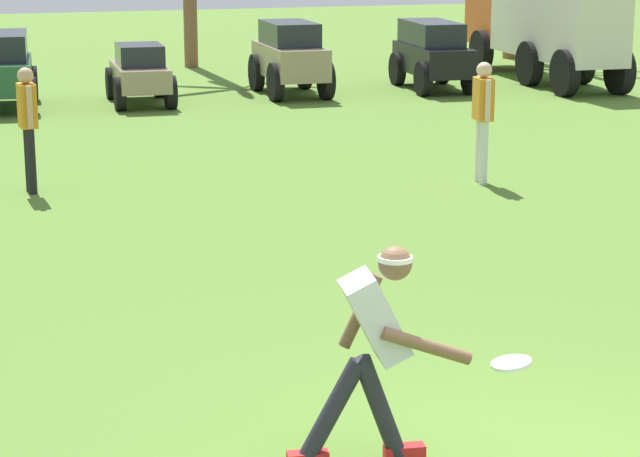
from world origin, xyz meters
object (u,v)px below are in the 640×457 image
Objects in this scene: teammate_midfield at (28,118)px; parked_car_slot_b at (3,68)px; teammate_near_sideline at (483,111)px; box_truck at (545,22)px; parked_car_slot_e at (432,53)px; frisbee_thrower at (374,343)px; frisbee_in_flight at (511,363)px; parked_car_slot_c at (140,73)px; parked_car_slot_d at (290,56)px.

parked_car_slot_b is at bearing 88.57° from teammate_midfield.
box_truck reaches higher than teammate_near_sideline.
frisbee_thrower is at bearing -113.85° from parked_car_slot_e.
frisbee_in_flight is 17.64m from parked_car_slot_e.
teammate_near_sideline is (3.47, 7.90, 0.26)m from frisbee_in_flight.
parked_car_slot_b is 0.42× the size of box_truck.
parked_car_slot_c is at bearing -5.31° from parked_car_slot_b.
parked_car_slot_b is 1.04× the size of parked_car_slot_d.
frisbee_thrower is 16.17m from parked_car_slot_b.
frisbee_in_flight is 19.20m from box_truck.
frisbee_thrower is 0.90× the size of teammate_midfield.
box_truck is at bearing 35.06° from teammate_midfield.
teammate_midfield reaches higher than parked_car_slot_b.
frisbee_thrower is 8.71m from teammate_near_sideline.
teammate_near_sideline is 9.03m from parked_car_slot_e.
parked_car_slot_d is (5.56, 7.47, -0.20)m from teammate_midfield.
teammate_midfield is 13.66m from box_truck.
frisbee_thrower is at bearing 158.49° from frisbee_in_flight.
frisbee_in_flight is at bearing -118.15° from box_truck.
teammate_midfield reaches higher than parked_car_slot_c.
teammate_midfield is at bearing 168.17° from teammate_near_sideline.
teammate_near_sideline is 10.61m from box_truck.
frisbee_in_flight is at bearing -111.10° from parked_car_slot_e.
parked_car_slot_d is (3.43, 16.55, 0.06)m from frisbee_in_flight.
parked_car_slot_e is at bearing 66.15° from frisbee_thrower.
frisbee_thrower is 0.90× the size of teammate_near_sideline.
parked_car_slot_d is at bearing 75.44° from frisbee_thrower.
teammate_near_sideline is 8.65m from parked_car_slot_d.
box_truck is at bearing 2.52° from parked_car_slot_b.
frisbee_thrower is 0.85m from frisbee_in_flight.
parked_car_slot_d is (5.37, 0.11, 0.02)m from parked_car_slot_b.
box_truck is (11.18, 7.85, 0.29)m from teammate_midfield.
box_truck is (8.59, 0.71, 0.67)m from parked_car_slot_c.
frisbee_in_flight is 16.22m from parked_car_slot_c.
teammate_near_sideline is at bearing -57.63° from parked_car_slot_b.
frisbee_thrower is 0.59× the size of parked_car_slot_d.
frisbee_thrower is 17.65m from parked_car_slot_e.
frisbee_in_flight is at bearing -83.27° from parked_car_slot_b.
teammate_near_sideline reaches higher than parked_car_slot_b.
parked_car_slot_d is at bearing 1.18° from parked_car_slot_b.
box_truck is at bearing 58.22° from teammate_near_sideline.
parked_car_slot_b is (-5.41, 8.53, -0.22)m from teammate_near_sideline.
parked_car_slot_c is 0.91× the size of parked_car_slot_e.
frisbee_in_flight is 16.90m from parked_car_slot_d.
frisbee_thrower reaches higher than parked_car_slot_b.
parked_car_slot_e is (2.92, -0.09, -0.02)m from parked_car_slot_d.
teammate_near_sideline is (4.26, 7.59, 0.15)m from frisbee_thrower.
parked_car_slot_d reaches higher than frisbee_in_flight.
teammate_near_sideline is 10.11m from parked_car_slot_b.
box_truck reaches higher than parked_car_slot_e.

